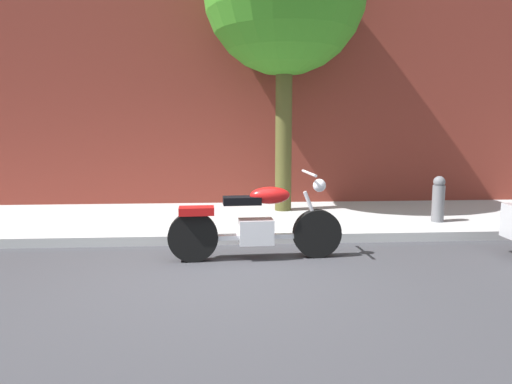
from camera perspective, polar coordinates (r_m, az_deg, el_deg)
ground_plane at (r=5.43m, az=-5.19°, el=-10.26°), size 60.00×60.00×0.00m
sidewalk at (r=8.22m, az=-4.74°, el=-3.49°), size 19.93×2.99×0.14m
motorcycle at (r=5.95m, az=-0.03°, el=-4.06°), size 2.25×0.70×1.13m
fire_hydrant at (r=8.24m, az=21.61°, el=-1.26°), size 0.20×0.20×0.91m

